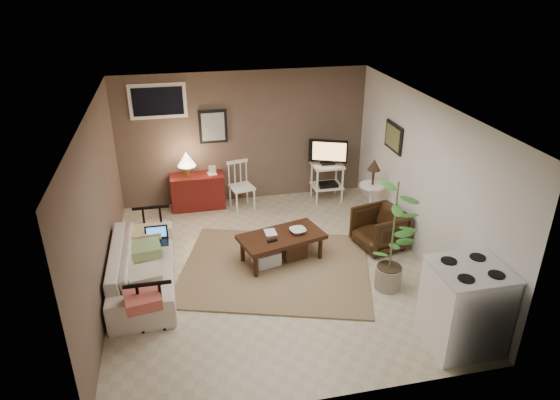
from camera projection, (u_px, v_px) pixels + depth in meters
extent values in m
plane|color=#C1B293|center=(272.00, 268.00, 7.32)|extent=(5.00, 5.00, 0.00)
cube|color=black|center=(213.00, 127.00, 8.78)|extent=(0.50, 0.03, 0.60)
cube|color=black|center=(394.00, 137.00, 8.02)|extent=(0.03, 0.60, 0.45)
cube|color=white|center=(158.00, 101.00, 8.39)|extent=(0.96, 0.03, 0.60)
cube|color=#8D6C52|center=(276.00, 268.00, 7.29)|extent=(3.20, 2.85, 0.03)
cube|color=#36160E|center=(282.00, 237.00, 7.33)|extent=(1.35, 0.93, 0.06)
cylinder|color=#36160E|center=(256.00, 266.00, 7.01)|extent=(0.07, 0.07, 0.39)
cylinder|color=#36160E|center=(320.00, 248.00, 7.46)|extent=(0.07, 0.07, 0.39)
cylinder|color=#36160E|center=(242.00, 251.00, 7.39)|extent=(0.07, 0.07, 0.39)
cylinder|color=#36160E|center=(305.00, 235.00, 7.83)|extent=(0.07, 0.07, 0.39)
cube|color=black|center=(272.00, 240.00, 7.15)|extent=(0.16, 0.09, 0.02)
cube|color=#4A2E1A|center=(292.00, 249.00, 7.52)|extent=(0.43, 0.39, 0.27)
cube|color=silver|center=(266.00, 258.00, 7.35)|extent=(0.43, 0.39, 0.22)
imported|color=beige|center=(142.00, 259.00, 6.77)|extent=(0.61, 2.10, 0.82)
cube|color=black|center=(157.00, 243.00, 7.05)|extent=(0.32, 0.22, 0.02)
cube|color=black|center=(156.00, 232.00, 7.10)|extent=(0.32, 0.02, 0.20)
cube|color=#378BF8|center=(156.00, 232.00, 7.10)|extent=(0.27, 0.00, 0.16)
cube|color=maroon|center=(198.00, 191.00, 9.03)|extent=(0.95, 0.42, 0.63)
cylinder|color=#A99741|center=(187.00, 171.00, 8.78)|extent=(0.11, 0.11, 0.21)
cone|color=#FFE8B7|center=(186.00, 159.00, 8.68)|extent=(0.32, 0.32, 0.25)
cube|color=tan|center=(212.00, 170.00, 8.94)|extent=(0.13, 0.02, 0.16)
cube|color=white|center=(242.00, 187.00, 8.96)|extent=(0.48, 0.48, 0.04)
cylinder|color=white|center=(237.00, 203.00, 8.84)|extent=(0.03, 0.03, 0.39)
cylinder|color=white|center=(254.00, 200.00, 8.98)|extent=(0.03, 0.03, 0.39)
cylinder|color=white|center=(230.00, 196.00, 9.12)|extent=(0.03, 0.03, 0.39)
cylinder|color=white|center=(247.00, 193.00, 9.25)|extent=(0.03, 0.03, 0.39)
cube|color=white|center=(237.00, 162.00, 8.92)|extent=(0.39, 0.13, 0.06)
cube|color=white|center=(328.00, 165.00, 9.18)|extent=(0.55, 0.45, 0.04)
cube|color=white|center=(327.00, 186.00, 9.35)|extent=(0.55, 0.45, 0.03)
cylinder|color=white|center=(317.00, 187.00, 9.10)|extent=(0.04, 0.04, 0.70)
cylinder|color=white|center=(342.00, 185.00, 9.20)|extent=(0.04, 0.04, 0.70)
cylinder|color=white|center=(312.00, 179.00, 9.44)|extent=(0.04, 0.04, 0.70)
cylinder|color=white|center=(336.00, 177.00, 9.53)|extent=(0.04, 0.04, 0.70)
cube|color=black|center=(328.00, 163.00, 9.15)|extent=(0.25, 0.14, 0.03)
cube|color=black|center=(328.00, 151.00, 9.06)|extent=(0.67, 0.31, 0.42)
cube|color=#E19D57|center=(328.00, 151.00, 9.06)|extent=(0.56, 0.23, 0.34)
cube|color=black|center=(327.00, 186.00, 9.30)|extent=(0.35, 0.25, 0.10)
cylinder|color=white|center=(369.00, 220.00, 8.65)|extent=(0.30, 0.30, 0.03)
cylinder|color=white|center=(371.00, 203.00, 8.51)|extent=(0.06, 0.06, 0.64)
cylinder|color=white|center=(372.00, 186.00, 8.36)|extent=(0.43, 0.43, 0.03)
cylinder|color=black|center=(373.00, 177.00, 8.29)|extent=(0.04, 0.04, 0.28)
cone|color=#322114|center=(374.00, 165.00, 8.20)|extent=(0.21, 0.21, 0.19)
imported|color=black|center=(380.00, 227.00, 7.73)|extent=(0.78, 0.81, 0.70)
cylinder|color=gray|center=(388.00, 277.00, 6.82)|extent=(0.36, 0.36, 0.32)
cylinder|color=#4C602D|center=(394.00, 226.00, 6.48)|extent=(0.02, 0.02, 1.26)
cube|color=white|center=(464.00, 308.00, 5.67)|extent=(0.78, 0.73, 1.01)
cube|color=silver|center=(472.00, 269.00, 5.44)|extent=(0.81, 0.75, 0.03)
cylinder|color=black|center=(466.00, 279.00, 5.24)|extent=(0.18, 0.18, 0.01)
cylinder|color=black|center=(497.00, 275.00, 5.31)|extent=(0.18, 0.18, 0.01)
cylinder|color=black|center=(449.00, 261.00, 5.56)|extent=(0.18, 0.18, 0.01)
cylinder|color=black|center=(478.00, 257.00, 5.63)|extent=(0.18, 0.18, 0.01)
imported|color=#36160E|center=(298.00, 225.00, 7.34)|extent=(0.24, 0.09, 0.24)
imported|color=#36160E|center=(265.00, 227.00, 7.31)|extent=(0.17, 0.02, 0.23)
imported|color=#36160E|center=(208.00, 169.00, 8.87)|extent=(0.15, 0.04, 0.20)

